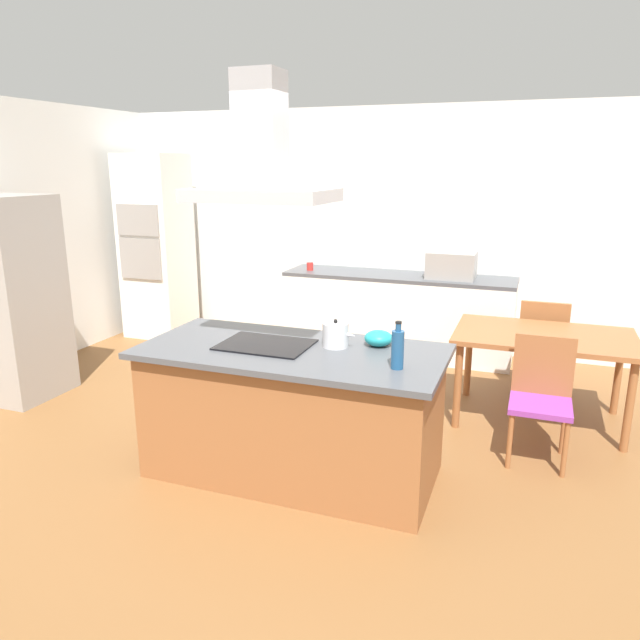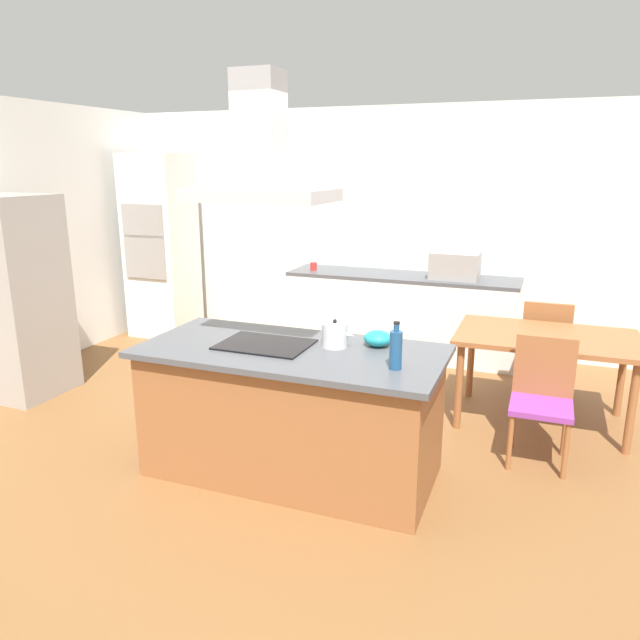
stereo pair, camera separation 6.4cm
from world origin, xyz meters
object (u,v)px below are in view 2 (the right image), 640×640
at_px(cooktop, 265,344).
at_px(olive_oil_bottle, 396,349).
at_px(countertop_microwave, 455,265).
at_px(dining_table, 546,345).
at_px(wall_oven_stack, 161,246).
at_px(mixing_bowl, 378,338).
at_px(chair_facing_island, 542,392).
at_px(coffee_mug_red, 314,266).
at_px(range_hood, 260,160).
at_px(refrigerator, 12,297).
at_px(tea_kettle, 335,335).
at_px(chair_facing_back_wall, 545,341).

distance_m(cooktop, olive_oil_bottle, 0.95).
distance_m(cooktop, countertop_microwave, 3.00).
bearing_deg(dining_table, wall_oven_stack, 165.65).
xyz_separation_m(olive_oil_bottle, dining_table, (0.84, 1.65, -0.36)).
xyz_separation_m(mixing_bowl, dining_table, (1.06, 1.24, -0.29)).
relative_size(cooktop, dining_table, 0.43).
xyz_separation_m(cooktop, chair_facing_island, (1.77, 0.83, -0.40)).
distance_m(cooktop, coffee_mug_red, 2.90).
bearing_deg(range_hood, refrigerator, 170.34).
distance_m(chair_facing_island, range_hood, 2.53).
bearing_deg(refrigerator, countertop_microwave, 33.69).
relative_size(mixing_bowl, countertop_microwave, 0.38).
relative_size(tea_kettle, countertop_microwave, 0.45).
relative_size(chair_facing_island, chair_facing_back_wall, 1.00).
relative_size(coffee_mug_red, dining_table, 0.06).
bearing_deg(tea_kettle, cooktop, -162.81).
height_order(refrigerator, range_hood, range_hood).
bearing_deg(refrigerator, tea_kettle, -5.92).
height_order(mixing_bowl, dining_table, mixing_bowl).
relative_size(mixing_bowl, coffee_mug_red, 2.12).
distance_m(countertop_microwave, wall_oven_stack, 3.54).
xyz_separation_m(cooktop, refrigerator, (-2.79, 0.47, 0.00)).
distance_m(coffee_mug_red, range_hood, 3.13).
xyz_separation_m(dining_table, chair_facing_back_wall, (0.00, 0.67, -0.16)).
height_order(olive_oil_bottle, refrigerator, refrigerator).
xyz_separation_m(countertop_microwave, refrigerator, (-3.61, -2.41, -0.13)).
distance_m(mixing_bowl, wall_oven_stack, 4.17).
bearing_deg(dining_table, countertop_microwave, 124.68).
distance_m(tea_kettle, chair_facing_back_wall, 2.47).
bearing_deg(coffee_mug_red, chair_facing_island, -37.82).
bearing_deg(dining_table, range_hood, -139.80).
bearing_deg(countertop_microwave, range_hood, -105.88).
xyz_separation_m(cooktop, mixing_bowl, (0.71, 0.26, 0.05)).
distance_m(countertop_microwave, chair_facing_island, 2.32).
xyz_separation_m(refrigerator, chair_facing_island, (4.56, 0.36, -0.40)).
relative_size(olive_oil_bottle, countertop_microwave, 0.58).
bearing_deg(range_hood, cooktop, 0.00).
relative_size(cooktop, mixing_bowl, 3.14).
xyz_separation_m(mixing_bowl, chair_facing_island, (1.06, 0.58, -0.44)).
distance_m(mixing_bowl, chair_facing_back_wall, 2.23).
bearing_deg(wall_oven_stack, tea_kettle, -38.44).
relative_size(olive_oil_bottle, mixing_bowl, 1.52).
xyz_separation_m(refrigerator, dining_table, (4.56, 1.02, -0.24)).
height_order(cooktop, dining_table, cooktop).
xyz_separation_m(wall_oven_stack, refrigerator, (-0.08, -2.17, -0.19)).
bearing_deg(chair_facing_island, mixing_bowl, -151.53).
relative_size(olive_oil_bottle, refrigerator, 0.16).
xyz_separation_m(cooktop, coffee_mug_red, (-0.76, 2.80, 0.04)).
bearing_deg(cooktop, chair_facing_island, 25.18).
xyz_separation_m(coffee_mug_red, wall_oven_stack, (-1.95, -0.16, 0.16)).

